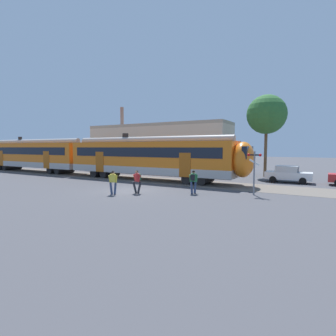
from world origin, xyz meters
name	(u,v)px	position (x,y,z in m)	size (l,w,h in m)	color
ground_plane	(130,191)	(0.00, 0.00, 0.00)	(160.00, 160.00, 0.00)	#424247
track_bed	(72,174)	(-13.71, 6.35, 0.01)	(80.00, 4.40, 0.01)	#605951
commuter_train	(86,156)	(-11.22, 6.35, 2.25)	(38.05, 3.07, 4.73)	#B2ADA8
pedestrian_yellow	(113,181)	(-0.11, -1.70, 0.96)	(0.53, 0.70, 1.67)	navy
pedestrian_red	(137,180)	(1.11, -0.55, 0.99)	(0.66, 0.56, 1.67)	#28282D
pedestrian_green	(193,180)	(4.59, 1.36, 0.99)	(0.54, 0.67, 1.67)	navy
parked_car_white	(288,174)	(9.87, 11.08, 0.78)	(4.00, 1.76, 1.54)	silver
crossing_signal	(254,166)	(8.41, 2.95, 2.01)	(0.96, 0.22, 3.00)	gray
background_building	(157,148)	(-7.22, 15.49, 3.21)	(20.29, 5.00, 9.20)	beige
street_tree_right	(267,115)	(7.19, 15.10, 6.83)	(4.26, 4.26, 8.99)	brown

